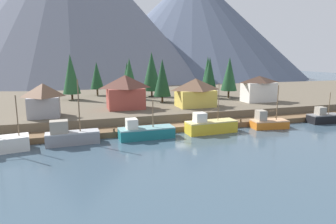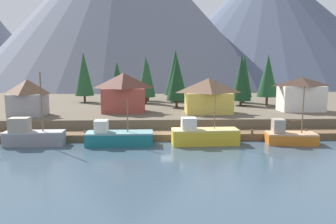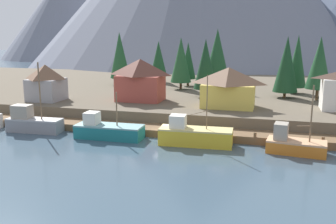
# 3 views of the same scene
# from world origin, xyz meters

# --- Properties ---
(ground_plane) EXTENTS (400.00, 400.00, 1.00)m
(ground_plane) POSITION_xyz_m (0.00, 20.00, -0.50)
(ground_plane) COLOR #384C5B
(dock) EXTENTS (80.00, 4.00, 1.60)m
(dock) POSITION_xyz_m (0.00, 1.99, 0.50)
(dock) COLOR brown
(dock) RESTS_ON ground_plane
(shoreline_bank) EXTENTS (400.00, 56.00, 2.50)m
(shoreline_bank) POSITION_xyz_m (0.00, 32.00, 1.25)
(shoreline_bank) COLOR brown
(shoreline_bank) RESTS_ON ground_plane
(mountain_central_peak) EXTENTS (148.52, 148.52, 81.91)m
(mountain_central_peak) POSITION_xyz_m (-18.47, 125.64, 40.96)
(mountain_central_peak) COLOR slate
(mountain_central_peak) RESTS_ON ground_plane
(mountain_east_peak) EXTENTS (156.06, 156.06, 71.60)m
(mountain_east_peak) POSITION_xyz_m (64.31, 151.63, 35.80)
(mountain_east_peak) COLOR #4C566B
(mountain_east_peak) RESTS_ON ground_plane
(fishing_boat_grey) EXTENTS (8.00, 2.78, 9.93)m
(fishing_boat_grey) POSITION_xyz_m (-18.87, -1.53, 1.37)
(fishing_boat_grey) COLOR gray
(fishing_boat_grey) RESTS_ON ground_plane
(fishing_boat_teal) EXTENTS (9.09, 3.27, 6.30)m
(fishing_boat_teal) POSITION_xyz_m (-7.16, -1.80, 1.09)
(fishing_boat_teal) COLOR #196B70
(fishing_boat_teal) RESTS_ON ground_plane
(fishing_boat_yellow) EXTENTS (9.23, 3.37, 8.86)m
(fishing_boat_yellow) POSITION_xyz_m (4.61, -1.84, 1.25)
(fishing_boat_yellow) COLOR gold
(fishing_boat_yellow) RESTS_ON ground_plane
(fishing_boat_orange) EXTENTS (6.95, 3.76, 8.13)m
(fishing_boat_orange) POSITION_xyz_m (16.54, -2.00, 1.08)
(fishing_boat_orange) COLOR #CC6B1E
(fishing_boat_orange) RESTS_ON ground_plane
(fishing_boat_black) EXTENTS (6.90, 3.11, 6.21)m
(fishing_boat_black) POSITION_xyz_m (30.26, -1.68, 1.08)
(fishing_boat_black) COLOR black
(fishing_boat_black) RESTS_ON ground_plane
(house_white) EXTENTS (8.17, 4.45, 6.28)m
(house_white) POSITION_xyz_m (24.93, 13.33, 5.70)
(house_white) COLOR silver
(house_white) RESTS_ON shoreline_bank
(house_red) EXTENTS (7.86, 5.51, 7.07)m
(house_red) POSITION_xyz_m (-7.71, 13.22, 6.12)
(house_red) COLOR #9E4238
(house_red) RESTS_ON shoreline_bank
(house_yellow) EXTENTS (8.36, 5.60, 6.19)m
(house_yellow) POSITION_xyz_m (7.33, 11.23, 5.67)
(house_yellow) COLOR gold
(house_yellow) RESTS_ON shoreline_bank
(house_grey) EXTENTS (5.58, 5.38, 6.10)m
(house_grey) POSITION_xyz_m (-23.26, 9.22, 5.62)
(house_grey) COLOR gray
(house_grey) RESTS_ON shoreline_bank
(conifer_near_left) EXTENTS (4.21, 4.21, 10.49)m
(conifer_near_left) POSITION_xyz_m (-4.12, 27.88, 8.47)
(conifer_near_left) COLOR #4C3823
(conifer_near_left) RESTS_ON shoreline_bank
(conifer_near_right) EXTENTS (4.30, 4.30, 10.80)m
(conifer_near_right) POSITION_xyz_m (16.11, 22.56, 8.44)
(conifer_near_right) COLOR #4C3823
(conifer_near_right) RESTS_ON shoreline_bank
(conifer_mid_left) EXTENTS (5.31, 5.31, 12.16)m
(conifer_mid_left) POSITION_xyz_m (2.72, 31.32, 9.37)
(conifer_mid_left) COLOR #4C3823
(conifer_mid_left) RESTS_ON shoreline_bank
(conifer_mid_right) EXTENTS (3.73, 3.73, 9.49)m
(conifer_mid_right) POSITION_xyz_m (-11.66, 37.36, 8.17)
(conifer_mid_right) COLOR #4C3823
(conifer_mid_right) RESTS_ON shoreline_bank
(conifer_back_left) EXTENTS (3.77, 3.77, 11.00)m
(conifer_back_left) POSITION_xyz_m (18.23, 28.22, 8.60)
(conifer_back_left) COLOR #4C3823
(conifer_back_left) RESTS_ON shoreline_bank
(conifer_back_right) EXTENTS (4.35, 4.35, 11.53)m
(conifer_back_right) POSITION_xyz_m (-18.49, 30.63, 9.04)
(conifer_back_right) COLOR #4C3823
(conifer_back_right) RESTS_ON shoreline_bank
(conifer_centre) EXTENTS (3.39, 3.39, 9.41)m
(conifer_centre) POSITION_xyz_m (-3.78, 33.23, 7.96)
(conifer_centre) COLOR #4C3823
(conifer_centre) RESTS_ON shoreline_bank
(conifer_far_left) EXTENTS (4.27, 4.27, 10.77)m
(conifer_far_left) POSITION_xyz_m (21.39, 21.62, 8.85)
(conifer_far_left) COLOR #4C3823
(conifer_far_left) RESTS_ON shoreline_bank
(conifer_far_right) EXTENTS (4.13, 4.13, 10.32)m
(conifer_far_right) POSITION_xyz_m (2.27, 19.65, 8.40)
(conifer_far_right) COLOR #4C3823
(conifer_far_right) RESTS_ON shoreline_bank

